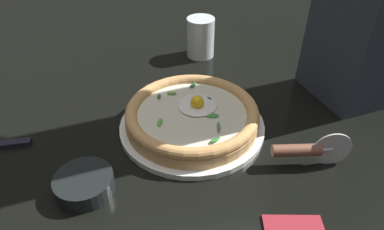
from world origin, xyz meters
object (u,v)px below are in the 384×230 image
at_px(drinking_glass, 200,40).
at_px(side_bowl, 84,184).
at_px(pizza_cutter, 306,150).
at_px(pizza, 192,115).

bearing_deg(drinking_glass, side_bowl, 141.18).
bearing_deg(side_bowl, pizza_cutter, -97.28).
bearing_deg(side_bowl, drinking_glass, -38.82).
relative_size(side_bowl, drinking_glass, 0.92).
xyz_separation_m(pizza, drinking_glass, (0.30, -0.11, 0.01)).
distance_m(side_bowl, drinking_glass, 0.52).
bearing_deg(pizza, pizza_cutter, -134.10).
height_order(side_bowl, drinking_glass, drinking_glass).
bearing_deg(pizza_cutter, pizza, 45.90).
bearing_deg(drinking_glass, pizza_cutter, -173.56).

